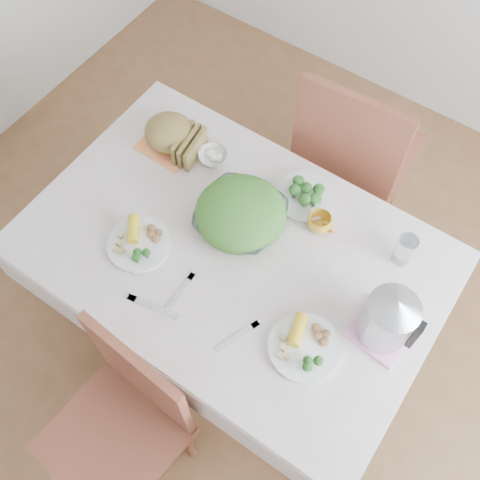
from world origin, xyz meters
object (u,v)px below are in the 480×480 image
Objects in this scene: dinner_plate_left at (139,244)px; electric_kettle at (389,318)px; chair_near at (114,439)px; salad_bowl at (241,217)px; chair_far at (355,159)px; dinner_plate_right at (304,347)px; dining_table at (233,293)px; yellow_mug at (319,222)px.

electric_kettle is (0.88, 0.20, 0.11)m from dinner_plate_left.
salad_bowl is (-0.04, 0.85, 0.34)m from chair_near.
chair_near is 1.59m from chair_far.
dinner_plate_left is 0.97× the size of dinner_plate_right.
electric_kettle reaches higher than dinner_plate_right.
dinner_plate_left and dinner_plate_right have the same top height.
chair_far is 4.57× the size of dinner_plate_left.
dinner_plate_left is at bearing 65.56° from chair_far.
chair_far is 4.42× the size of dinner_plate_right.
salad_bowl is at bearing 109.78° from dining_table.
chair_far is 4.51× the size of electric_kettle.
dining_table is at bearing 161.55° from electric_kettle.
chair_far reaches higher than dinner_plate_left.
dining_table is at bearing 79.45° from chair_far.
salad_bowl is at bearing 147.84° from dinner_plate_right.
dinner_plate_right is 0.47m from yellow_mug.
chair_near is 4.04× the size of electric_kettle.
chair_far is 11.72× the size of yellow_mug.
electric_kettle reaches higher than dining_table.
electric_kettle is at bearing 117.07° from chair_far.
dining_table is 1.31× the size of chair_far.
dinner_plate_left is 0.91m from electric_kettle.
dinner_plate_left is 2.56× the size of yellow_mug.
electric_kettle is at bearing -31.61° from yellow_mug.
electric_kettle reaches higher than chair_near.
yellow_mug is 0.38× the size of electric_kettle.
yellow_mug is at bearing 96.79° from chair_far.
electric_kettle reaches higher than chair_far.
dinner_plate_right is (0.41, -0.17, 0.40)m from dining_table.
salad_bowl is 3.47× the size of yellow_mug.
electric_kettle is at bearing 12.98° from dinner_plate_left.
dining_table is 0.44m from salad_bowl.
dining_table is 0.54m from yellow_mug.
salad_bowl is at bearing 96.69° from chair_near.
chair_far is (0.10, 0.84, 0.09)m from dining_table.
yellow_mug is (0.11, -0.59, 0.33)m from chair_far.
dinner_plate_left reaches higher than dining_table.
dinner_plate_right is at bearing 0.60° from dinner_plate_left.
chair_near reaches higher than dinner_plate_right.
electric_kettle is (0.59, 0.02, 0.51)m from dining_table.
chair_near is (-0.00, -0.74, 0.09)m from dining_table.
yellow_mug is (0.21, 1.00, 0.33)m from chair_near.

